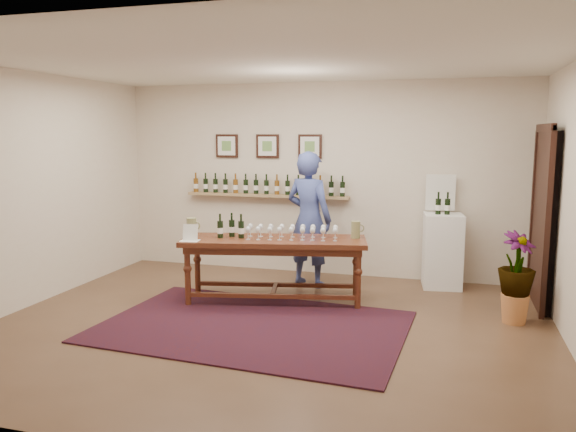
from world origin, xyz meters
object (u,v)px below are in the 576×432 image
(display_pedestal, at_px, (442,251))
(person, at_px, (309,219))
(tasting_table, at_px, (274,248))
(potted_plant, at_px, (516,278))

(display_pedestal, distance_m, person, 1.85)
(tasting_table, bearing_deg, person, 63.16)
(tasting_table, relative_size, display_pedestal, 2.34)
(display_pedestal, relative_size, potted_plant, 1.14)
(potted_plant, distance_m, person, 2.73)
(tasting_table, distance_m, person, 0.92)
(display_pedestal, xyz_separation_m, person, (-1.76, -0.42, 0.42))
(display_pedestal, bearing_deg, potted_plant, -58.53)
(tasting_table, height_order, potted_plant, potted_plant)
(tasting_table, height_order, person, person)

